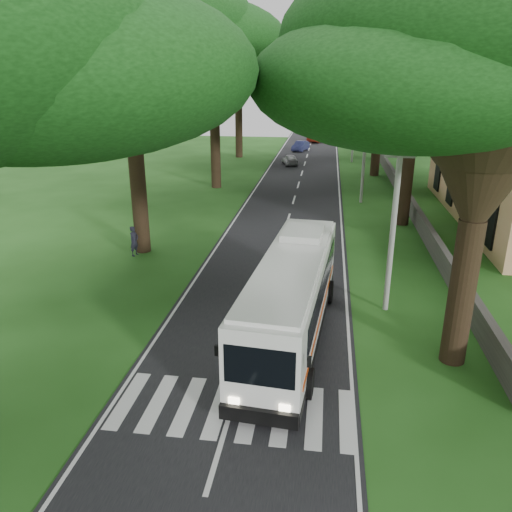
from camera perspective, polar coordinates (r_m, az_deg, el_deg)
ground at (r=18.01m, az=-1.61°, el=-13.35°), size 140.00×140.00×0.00m
road at (r=41.10m, az=4.26°, el=6.08°), size 8.00×120.00×0.04m
crosswalk at (r=16.41m, az=-2.83°, el=-17.15°), size 8.00×3.00×0.01m
property_wall at (r=40.42m, az=17.07°, el=5.87°), size 0.35×50.00×1.20m
pole_near at (r=21.78m, az=15.48°, el=4.06°), size 1.60×0.24×8.00m
pole_mid at (r=41.31m, az=12.30°, el=11.65°), size 1.60×0.24×8.00m
pole_far at (r=61.14m, az=11.14°, el=14.34°), size 1.60×0.24×8.00m
tree_l_mida at (r=28.91m, az=-14.71°, el=23.77°), size 13.65×13.65×15.14m
tree_l_midb at (r=45.96m, az=-4.97°, el=22.19°), size 14.81×14.81×14.92m
tree_l_far at (r=63.83m, az=-2.07°, el=22.27°), size 14.96×14.96×15.66m
tree_r_near at (r=17.52m, az=26.15°, el=20.89°), size 13.22×13.22×13.70m
tree_r_mida at (r=35.26m, az=18.25°, el=21.79°), size 13.21×13.21×14.51m
tree_r_midb at (r=53.07m, az=14.44°, el=21.72°), size 15.26×15.26×15.31m
tree_r_far at (r=71.06m, az=13.73°, el=20.25°), size 14.08×14.08×13.87m
coach_bus at (r=19.55m, az=4.10°, el=-4.47°), size 3.43×11.59×3.37m
distant_car_a at (r=58.79m, az=3.91°, el=10.96°), size 2.33×3.83×1.22m
distant_car_b at (r=69.97m, az=5.12°, el=12.43°), size 2.38×4.16×1.30m
distant_car_c at (r=79.74m, az=6.95°, el=13.36°), size 3.46×5.42×1.46m
pedestrian at (r=29.57m, az=-13.76°, el=1.68°), size 0.59×0.73×1.75m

